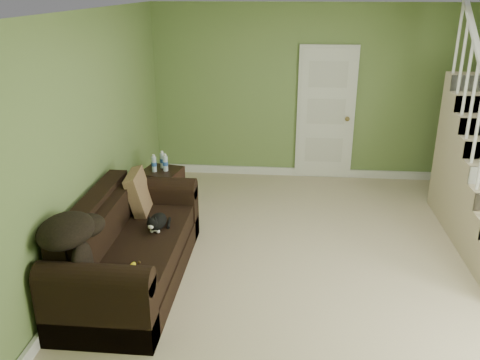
% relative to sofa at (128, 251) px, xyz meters
% --- Properties ---
extents(floor, '(5.00, 5.50, 0.01)m').
position_rel_sofa_xyz_m(floor, '(2.02, 0.50, -0.33)').
color(floor, beige).
rests_on(floor, ground).
extents(ceiling, '(5.00, 5.50, 0.01)m').
position_rel_sofa_xyz_m(ceiling, '(2.02, 0.50, 2.27)').
color(ceiling, white).
rests_on(ceiling, wall_back).
extents(wall_back, '(5.00, 0.04, 2.60)m').
position_rel_sofa_xyz_m(wall_back, '(2.02, 3.25, 0.97)').
color(wall_back, '#6F8C4B').
rests_on(wall_back, floor).
extents(wall_front, '(5.00, 0.04, 2.60)m').
position_rel_sofa_xyz_m(wall_front, '(2.02, -2.25, 0.97)').
color(wall_front, '#6F8C4B').
rests_on(wall_front, floor).
extents(wall_left, '(0.04, 5.50, 2.60)m').
position_rel_sofa_xyz_m(wall_left, '(-0.48, 0.50, 0.97)').
color(wall_left, '#6F8C4B').
rests_on(wall_left, floor).
extents(baseboard_back, '(5.00, 0.04, 0.12)m').
position_rel_sofa_xyz_m(baseboard_back, '(2.02, 3.22, -0.27)').
color(baseboard_back, white).
rests_on(baseboard_back, floor).
extents(baseboard_left, '(0.04, 5.50, 0.12)m').
position_rel_sofa_xyz_m(baseboard_left, '(-0.45, 0.50, -0.27)').
color(baseboard_left, white).
rests_on(baseboard_left, floor).
extents(door, '(0.86, 0.12, 2.02)m').
position_rel_sofa_xyz_m(door, '(2.12, 3.20, 0.67)').
color(door, white).
rests_on(door, floor).
extents(sofa, '(0.96, 2.21, 0.88)m').
position_rel_sofa_xyz_m(sofa, '(0.00, 0.00, 0.00)').
color(sofa, black).
rests_on(sofa, floor).
extents(side_table, '(0.55, 0.55, 0.79)m').
position_rel_sofa_xyz_m(side_table, '(-0.07, 1.73, -0.04)').
color(side_table, black).
rests_on(side_table, floor).
extents(cat, '(0.21, 0.45, 0.22)m').
position_rel_sofa_xyz_m(cat, '(0.26, 0.22, 0.22)').
color(cat, black).
rests_on(cat, sofa).
extents(banana, '(0.06, 0.20, 0.06)m').
position_rel_sofa_xyz_m(banana, '(0.23, -0.59, 0.17)').
color(banana, gold).
rests_on(banana, sofa).
extents(throw_pillow, '(0.28, 0.51, 0.51)m').
position_rel_sofa_xyz_m(throw_pillow, '(-0.06, 0.69, 0.33)').
color(throw_pillow, '#4F391F').
rests_on(throw_pillow, sofa).
extents(throw_blanket, '(0.61, 0.70, 0.24)m').
position_rel_sofa_xyz_m(throw_blanket, '(-0.26, -0.71, 0.57)').
color(throw_blanket, black).
rests_on(throw_blanket, sofa).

